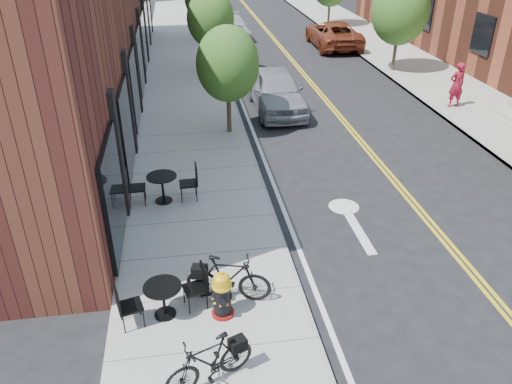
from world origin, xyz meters
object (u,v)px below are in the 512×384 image
parked_car_far (333,34)px  pedestrian (457,85)px  bistro_set_b (163,296)px  bicycle_left (209,362)px  bistro_set_c (162,185)px  parked_car_b (232,39)px  parked_car_c (233,27)px  bicycle_right (228,278)px  parked_car_a (276,91)px  fire_hydrant (222,295)px

parked_car_far → pedestrian: size_ratio=3.01×
parked_car_far → bistro_set_b: bearing=67.4°
bicycle_left → bistro_set_b: 1.95m
bistro_set_b → bistro_set_c: size_ratio=0.94×
parked_car_b → parked_car_far: parked_car_far is taller
bistro_set_b → pedestrian: pedestrian is taller
pedestrian → parked_car_c: bearing=-67.1°
pedestrian → bistro_set_b: bearing=38.6°
bicycle_right → parked_car_far: bearing=-6.7°
parked_car_a → parked_car_b: 10.55m
parked_car_far → parked_car_b: bearing=1.7°
bicycle_left → bicycle_right: (0.54, 2.07, 0.04)m
bicycle_left → bicycle_right: 2.14m
parked_car_a → parked_car_b: size_ratio=1.21×
fire_hydrant → bistro_set_b: fire_hydrant is taller
bicycle_right → bistro_set_b: bearing=116.9°
fire_hydrant → parked_car_far: (8.89, 22.46, 0.16)m
bicycle_left → parked_car_a: bearing=142.8°
bicycle_left → parked_car_a: 14.06m
bistro_set_c → parked_car_c: (4.34, 21.23, 0.04)m
bistro_set_b → parked_car_far: (10.04, 22.30, 0.18)m
parked_car_c → bicycle_left: bearing=-99.5°
parked_car_a → parked_car_c: parked_car_a is taller
bicycle_left → bistro_set_c: bistro_set_c is taller
parked_car_a → parked_car_c: size_ratio=1.04×
parked_car_c → bicycle_right: bearing=-98.9°
parked_car_b → fire_hydrant: bearing=-103.5°
bistro_set_b → parked_car_far: 24.45m
parked_car_far → bicycle_left: bearing=70.6°
bistro_set_c → pedestrian: 13.38m
bicycle_right → bistro_set_c: (-1.37, 4.31, -0.01)m
fire_hydrant → parked_car_c: parked_car_c is taller
parked_car_b → bistro_set_b: bearing=-106.5°
fire_hydrant → parked_car_c: bearing=99.5°
fire_hydrant → parked_car_b: bearing=99.5°
bicycle_left → bistro_set_c: 6.44m
parked_car_a → bistro_set_b: bearing=-110.9°
parked_car_a → parked_car_far: size_ratio=0.87×
parked_car_c → bistro_set_c: bearing=-103.8°
fire_hydrant → bicycle_right: 0.47m
bicycle_right → parked_car_c: parked_car_c is taller
bistro_set_b → parked_car_a: size_ratio=0.37×
parked_car_a → pedestrian: bearing=-8.0°
fire_hydrant → parked_car_b: 22.61m
bistro_set_c → parked_car_c: bearing=77.0°
fire_hydrant → parked_car_c: (3.13, 25.98, 0.07)m
parked_car_c → pedestrian: size_ratio=2.54×
bistro_set_c → parked_car_far: (10.09, 17.71, 0.13)m
fire_hydrant → parked_car_a: (3.36, 11.93, 0.21)m
bicycle_left → parked_car_far: 25.81m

